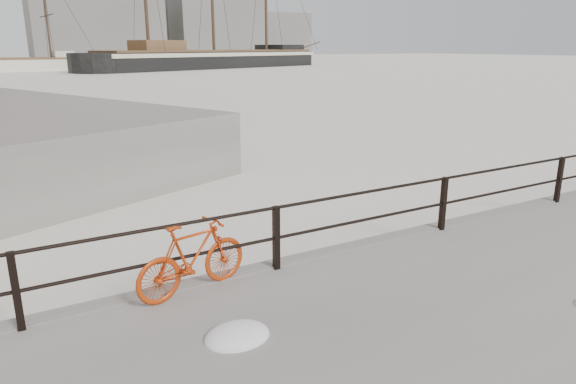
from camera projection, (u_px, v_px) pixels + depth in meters
name	position (u px, v px, depth m)	size (l,w,h in m)	color
ground	(433.00, 244.00, 9.77)	(400.00, 400.00, 0.00)	white
guardrail	(443.00, 204.00, 9.41)	(28.00, 0.10, 1.00)	black
bicycle	(193.00, 257.00, 6.98)	(1.70, 0.25, 1.03)	#B3340B
barque_black	(215.00, 68.00, 88.93)	(57.80, 18.92, 32.86)	black
schooner_mid	(11.00, 71.00, 76.93)	(25.52, 10.80, 18.66)	silver
industrial_west	(96.00, 25.00, 133.46)	(32.00, 18.00, 18.00)	gray
industrial_mid	(214.00, 17.00, 153.67)	(26.00, 20.00, 24.00)	gray
industrial_east	(273.00, 36.00, 170.29)	(20.00, 16.00, 14.00)	gray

